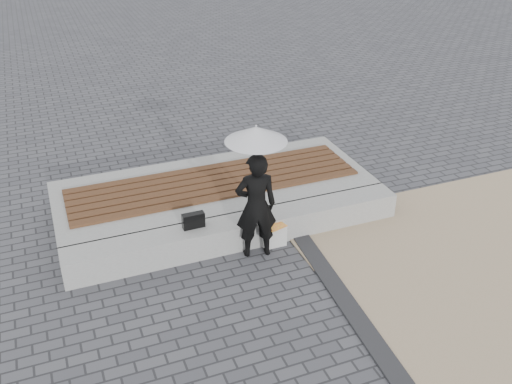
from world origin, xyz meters
The scene contains 10 objects.
ground centered at (0.00, 0.00, 0.00)m, with size 80.00×80.00×0.00m, color #4A4A4F.
edging_band centered at (0.75, -0.50, 0.02)m, with size 0.25×5.20×0.04m, color #29292B.
seating_ledge centered at (0.00, 1.60, 0.20)m, with size 5.00×0.45×0.40m, color #ACADA8.
timber_platform centered at (0.00, 2.80, 0.20)m, with size 5.00×2.00×0.40m, color #9C9D98.
timber_decking centered at (0.00, 2.80, 0.42)m, with size 4.60×1.20×0.04m, color brown, non-canonical shape.
woman centered at (0.12, 1.27, 0.78)m, with size 0.57×0.38×1.57m, color black.
parasol centered at (0.12, 1.27, 1.84)m, with size 0.81×0.81×1.04m.
handbag centered at (-0.67, 1.65, 0.51)m, with size 0.31×0.11×0.22m, color black.
canvas_tote centered at (0.43, 1.35, 0.18)m, with size 0.34×0.14×0.36m, color silver.
magazine centered at (0.43, 1.30, 0.37)m, with size 0.28×0.20×0.01m, color #F34635.
Camera 1 is at (-2.36, -5.02, 4.77)m, focal length 40.48 mm.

